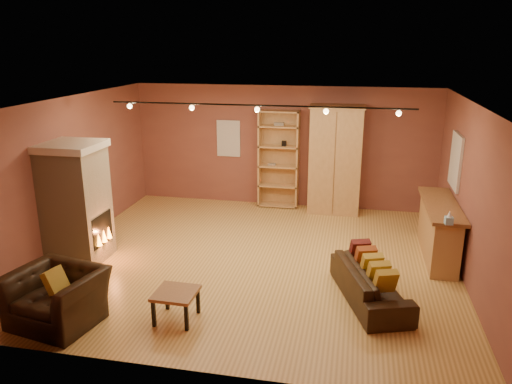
% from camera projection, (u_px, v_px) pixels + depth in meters
% --- Properties ---
extents(floor, '(7.00, 7.00, 0.00)m').
position_uv_depth(floor, '(255.00, 259.00, 8.94)').
color(floor, '#B1823E').
rests_on(floor, ground).
extents(ceiling, '(7.00, 7.00, 0.00)m').
position_uv_depth(ceiling, '(255.00, 102.00, 8.13)').
color(ceiling, brown).
rests_on(ceiling, back_wall).
extents(back_wall, '(7.00, 0.02, 2.80)m').
position_uv_depth(back_wall, '(283.00, 147.00, 11.59)').
color(back_wall, brown).
rests_on(back_wall, floor).
extents(left_wall, '(0.02, 6.50, 2.80)m').
position_uv_depth(left_wall, '(69.00, 174.00, 9.21)').
color(left_wall, brown).
rests_on(left_wall, floor).
extents(right_wall, '(0.02, 6.50, 2.80)m').
position_uv_depth(right_wall, '(472.00, 196.00, 7.87)').
color(right_wall, brown).
rests_on(right_wall, floor).
extents(fireplace, '(1.01, 0.98, 2.12)m').
position_uv_depth(fireplace, '(77.00, 203.00, 8.65)').
color(fireplace, '#C4AD88').
rests_on(fireplace, floor).
extents(back_window, '(0.56, 0.04, 0.86)m').
position_uv_depth(back_window, '(229.00, 138.00, 11.77)').
color(back_window, silver).
rests_on(back_window, back_wall).
extents(bookcase, '(0.93, 0.36, 2.27)m').
position_uv_depth(bookcase, '(279.00, 158.00, 11.56)').
color(bookcase, tan).
rests_on(bookcase, floor).
extents(armoire, '(1.19, 0.68, 2.43)m').
position_uv_depth(armoire, '(335.00, 160.00, 11.11)').
color(armoire, tan).
rests_on(armoire, floor).
extents(bar_counter, '(0.57, 2.11, 1.01)m').
position_uv_depth(bar_counter, '(439.00, 230.00, 8.92)').
color(bar_counter, tan).
rests_on(bar_counter, floor).
extents(tissue_box, '(0.13, 0.13, 0.22)m').
position_uv_depth(tissue_box, '(449.00, 219.00, 7.76)').
color(tissue_box, '#88BCDB').
rests_on(tissue_box, bar_counter).
extents(right_window, '(0.05, 0.90, 1.00)m').
position_uv_depth(right_window, '(456.00, 161.00, 9.11)').
color(right_window, silver).
rests_on(right_window, right_wall).
extents(loveseat, '(1.10, 1.92, 0.77)m').
position_uv_depth(loveseat, '(371.00, 277.00, 7.44)').
color(loveseat, black).
rests_on(loveseat, floor).
extents(armchair, '(1.28, 0.96, 1.01)m').
position_uv_depth(armchair, '(56.00, 289.00, 6.81)').
color(armchair, black).
rests_on(armchair, floor).
extents(coffee_table, '(0.58, 0.58, 0.43)m').
position_uv_depth(coffee_table, '(176.00, 296.00, 6.90)').
color(coffee_table, '#905C34').
rests_on(coffee_table, floor).
extents(track_rail, '(5.20, 0.09, 0.13)m').
position_uv_depth(track_rail, '(257.00, 107.00, 8.35)').
color(track_rail, black).
rests_on(track_rail, ceiling).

